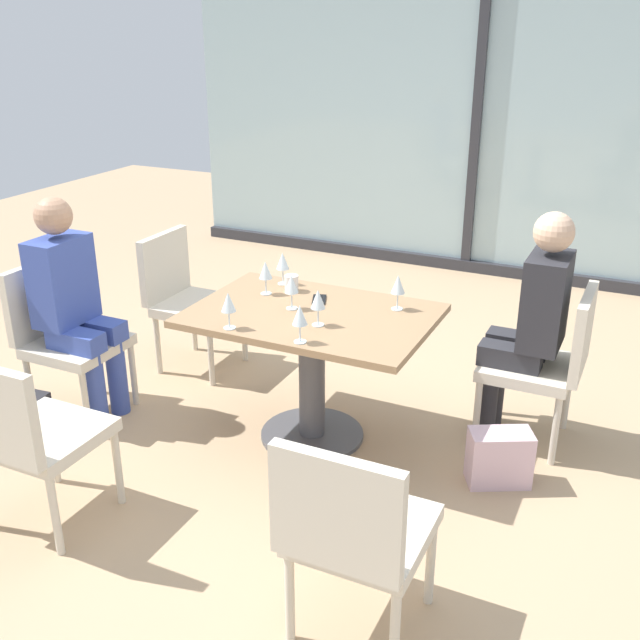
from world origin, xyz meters
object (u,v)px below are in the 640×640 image
Objects in this scene: dining_table_main at (312,347)px; handbag_0 at (499,457)px; chair_far_right at (548,358)px; wine_glass_2 at (266,271)px; person_side_end at (73,300)px; wine_glass_3 at (318,300)px; person_far_right at (531,318)px; cell_phone_on_table at (319,300)px; chair_far_left at (186,293)px; wine_glass_5 at (398,285)px; chair_front_left at (27,431)px; wine_glass_0 at (228,303)px; chair_front_right at (353,528)px; wine_glass_1 at (291,285)px; wine_glass_6 at (283,262)px; handbag_1 at (21,417)px; wine_glass_4 at (300,316)px; coffee_cup at (291,283)px; chair_side_end at (63,330)px.

handbag_0 is (1.01, 0.00, -0.40)m from dining_table_main.
wine_glass_2 is (-1.47, -0.34, 0.37)m from chair_far_right.
wine_glass_3 is (1.40, 0.18, 0.16)m from person_side_end.
person_far_right reaches higher than cell_phone_on_table.
chair_far_right reaches higher than dining_table_main.
wine_glass_5 is at bearing -9.60° from chair_far_left.
chair_front_left is 2.46m from person_far_right.
wine_glass_0 reaches higher than cell_phone_on_table.
chair_front_right is (0.75, -1.22, -0.04)m from dining_table_main.
wine_glass_1 and wine_glass_3 have the same top height.
wine_glass_2 is at bearing 158.22° from dining_table_main.
wine_glass_1 is at bearing -31.39° from wine_glass_2.
wine_glass_6 is 1.64m from handbag_1.
wine_glass_4 is at bearing -140.18° from chair_far_right.
chair_far_right is at bearing 18.85° from wine_glass_5.
wine_glass_4 reaches higher than handbag_1.
wine_glass_6 is at bearing 33.74° from person_side_end.
chair_front_left is at bearing 180.00° from chair_front_right.
handbag_1 is at bearing -151.24° from wine_glass_1.
wine_glass_0 is 0.59m from cell_phone_on_table.
person_side_end is 6.81× the size of wine_glass_5.
wine_glass_0 is 0.61m from coffee_cup.
wine_glass_5 is at bearing 104.46° from chair_front_right.
handbag_1 is (-1.15, -0.94, -0.64)m from coffee_cup.
wine_glass_5 is (0.49, 0.23, 0.00)m from wine_glass_1.
chair_front_right is 4.70× the size of wine_glass_5.
chair_far_right reaches higher than handbag_0.
wine_glass_4 is at bearing -136.93° from person_far_right.
wine_glass_4 is 1.28× the size of cell_phone_on_table.
wine_glass_6 reaches higher than chair_front_left.
dining_table_main is at bearing -44.96° from coffee_cup.
chair_front_right is 1.73m from person_far_right.
wine_glass_3 is at bearing 6.80° from chair_side_end.
coffee_cup is at bearing 135.04° from dining_table_main.
coffee_cup is 0.30× the size of handbag_0.
chair_side_end is 2.90× the size of handbag_0.
cell_phone_on_table is at bearing -165.13° from chair_far_right.
wine_glass_1 is at bearing 62.29° from chair_front_left.
wine_glass_4 reaches higher than chair_side_end.
coffee_cup is (-0.24, 0.24, 0.24)m from dining_table_main.
chair_far_left reaches higher than handbag_0.
wine_glass_5 is at bearing -14.34° from cell_phone_on_table.
wine_glass_4 and wine_glass_6 have the same top height.
wine_glass_6 is (1.07, 0.64, 0.37)m from chair_side_end.
person_far_right is at bearing 62.22° from handbag_0.
dining_table_main is 1.41× the size of chair_front_left.
handbag_0 is at bearing -13.12° from wine_glass_6.
chair_far_right is 2.54m from chair_front_left.
wine_glass_0 is (-1.02, 0.86, 0.37)m from chair_front_right.
chair_far_right is at bearing 18.34° from person_side_end.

